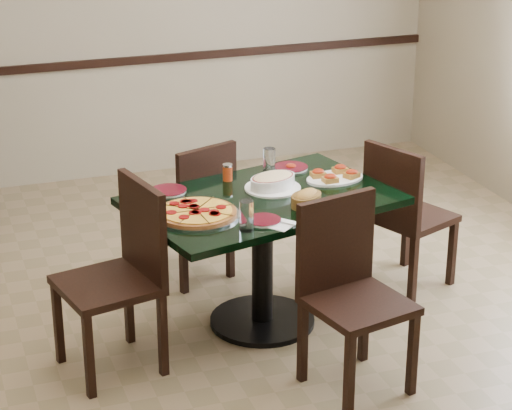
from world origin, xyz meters
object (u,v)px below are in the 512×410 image
object	(u,v)px
bread_basket	(306,198)
main_table	(262,229)
bruschetta_platter	(335,176)
chair_left	(123,266)
pepperoni_pizza	(197,213)
lasagna_casserole	(273,181)
chair_near	(348,283)
chair_far	(197,205)
chair_right	(403,209)

from	to	relation	value
bread_basket	main_table	bearing A→B (deg)	99.68
bruschetta_platter	main_table	bearing A→B (deg)	-173.83
chair_left	bread_basket	xyz separation A→B (m)	(0.97, -0.01, 0.24)
main_table	chair_left	distance (m)	0.82
pepperoni_pizza	bread_basket	distance (m)	0.58
pepperoni_pizza	bruschetta_platter	bearing A→B (deg)	16.59
pepperoni_pizza	lasagna_casserole	size ratio (longest dim) A/B	1.37
chair_near	bruschetta_platter	xyz separation A→B (m)	(0.28, 0.81, 0.24)
chair_far	chair_near	bearing A→B (deg)	85.52
chair_left	chair_near	bearing A→B (deg)	50.01
bruschetta_platter	lasagna_casserole	bearing A→B (deg)	175.41
main_table	pepperoni_pizza	xyz separation A→B (m)	(-0.40, -0.14, 0.20)
chair_far	bread_basket	size ratio (longest dim) A/B	3.67
main_table	bread_basket	bearing A→B (deg)	-60.02
chair_near	chair_left	size ratio (longest dim) A/B	0.97
chair_far	chair_left	xyz separation A→B (m)	(-0.62, -0.83, 0.07)
main_table	chair_far	bearing A→B (deg)	91.75
lasagna_casserole	bruschetta_platter	world-z (taller)	lasagna_casserole
chair_left	pepperoni_pizza	size ratio (longest dim) A/B	2.23
bread_basket	chair_left	bearing A→B (deg)	145.92
bread_basket	bruschetta_platter	bearing A→B (deg)	12.52
chair_left	bruschetta_platter	world-z (taller)	chair_left
chair_right	bread_basket	bearing A→B (deg)	92.11
chair_far	chair_left	distance (m)	1.04
chair_near	chair_left	distance (m)	1.12
chair_near	bread_basket	world-z (taller)	chair_near
pepperoni_pizza	bruschetta_platter	xyz separation A→B (m)	(0.87, 0.26, 0.01)
chair_far	lasagna_casserole	xyz separation A→B (m)	(0.27, -0.56, 0.31)
pepperoni_pizza	bread_basket	size ratio (longest dim) A/B	1.85
lasagna_casserole	main_table	bearing A→B (deg)	-153.51
chair_near	chair_right	world-z (taller)	chair_near
chair_right	chair_near	bearing A→B (deg)	116.89
chair_far	bread_basket	bearing A→B (deg)	92.79
main_table	chair_far	world-z (taller)	chair_far
chair_right	pepperoni_pizza	size ratio (longest dim) A/B	2.05
chair_right	pepperoni_pizza	bearing A→B (deg)	80.09
chair_right	pepperoni_pizza	xyz separation A→B (m)	(-1.33, -0.29, 0.27)
chair_near	bruschetta_platter	bearing A→B (deg)	58.47
bruschetta_platter	bread_basket	bearing A→B (deg)	-142.51
chair_right	pepperoni_pizza	distance (m)	1.38
lasagna_casserole	pepperoni_pizza	bearing A→B (deg)	-174.74
chair_far	pepperoni_pizza	size ratio (longest dim) A/B	1.99
chair_left	bread_basket	distance (m)	1.00
chair_left	lasagna_casserole	size ratio (longest dim) A/B	3.05
chair_left	bread_basket	world-z (taller)	chair_left
chair_right	chair_left	bearing A→B (deg)	78.66
chair_near	bruschetta_platter	world-z (taller)	chair_near
main_table	bruschetta_platter	size ratio (longest dim) A/B	4.11
chair_right	bread_basket	xyz separation A→B (m)	(-0.75, -0.34, 0.29)
chair_right	lasagna_casserole	size ratio (longest dim) A/B	2.80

